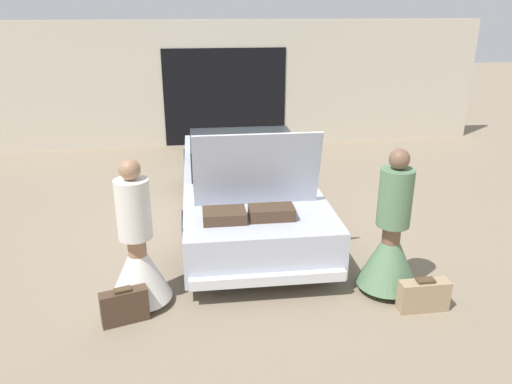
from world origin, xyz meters
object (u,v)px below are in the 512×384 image
object	(u,v)px
person_left	(138,255)
suitcase_beside_left_person	(125,306)
car	(245,184)
suitcase_beside_right_person	(424,295)
person_right	(390,243)

from	to	relation	value
person_left	suitcase_beside_left_person	xyz separation A→B (m)	(-0.14, -0.34, -0.41)
car	suitcase_beside_left_person	xyz separation A→B (m)	(-1.54, -2.57, -0.37)
car	suitcase_beside_right_person	size ratio (longest dim) A/B	8.68
person_right	suitcase_beside_right_person	bearing A→B (deg)	-165.96
suitcase_beside_left_person	suitcase_beside_right_person	distance (m)	3.19
person_right	suitcase_beside_left_person	xyz separation A→B (m)	(-2.94, -0.26, -0.41)
car	person_right	size ratio (longest dim) A/B	2.79
person_right	suitcase_beside_left_person	bearing A→B (deg)	80.39
suitcase_beside_right_person	person_left	bearing A→B (deg)	170.43
person_right	suitcase_beside_right_person	distance (m)	0.66
suitcase_beside_right_person	person_right	bearing A→B (deg)	118.78
person_right	suitcase_beside_right_person	size ratio (longest dim) A/B	3.11
suitcase_beside_right_person	car	bearing A→B (deg)	120.88
person_right	suitcase_beside_left_person	size ratio (longest dim) A/B	3.36
person_right	suitcase_beside_right_person	xyz separation A→B (m)	(0.24, -0.44, -0.43)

